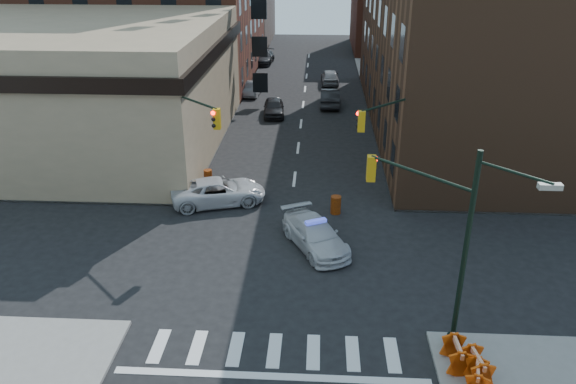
# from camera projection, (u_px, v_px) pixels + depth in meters

# --- Properties ---
(ground) EXTENTS (140.00, 140.00, 0.00)m
(ground) POSITION_uv_depth(u_px,v_px,m) (285.00, 258.00, 27.73)
(ground) COLOR black
(ground) RESTS_ON ground
(sidewalk_nw) EXTENTS (34.00, 54.50, 0.15)m
(sidewalk_nw) POSITION_uv_depth(u_px,v_px,m) (85.00, 88.00, 58.64)
(sidewalk_nw) COLOR gray
(sidewalk_nw) RESTS_ON ground
(sidewalk_ne) EXTENTS (34.00, 54.50, 0.15)m
(sidewalk_ne) POSITION_uv_depth(u_px,v_px,m) (534.00, 95.00, 56.28)
(sidewalk_ne) COLOR gray
(sidewalk_ne) RESTS_ON ground
(bank_building) EXTENTS (22.00, 22.00, 9.00)m
(bank_building) POSITION_uv_depth(u_px,v_px,m) (71.00, 84.00, 41.74)
(bank_building) COLOR #9E8767
(bank_building) RESTS_ON ground
(commercial_row_ne) EXTENTS (14.00, 34.00, 14.00)m
(commercial_row_ne) POSITION_uv_depth(u_px,v_px,m) (465.00, 40.00, 44.61)
(commercial_row_ne) COLOR #513320
(commercial_row_ne) RESTS_ON ground
(filler_ne) EXTENTS (16.00, 16.00, 12.00)m
(filler_ne) POSITION_uv_depth(u_px,v_px,m) (412.00, 5.00, 77.23)
(filler_ne) COLOR brown
(filler_ne) RESTS_ON ground
(signal_pole_se) EXTENTS (5.40, 5.27, 8.00)m
(signal_pole_se) POSITION_uv_depth(u_px,v_px,m) (440.00, 233.00, 20.49)
(signal_pole_se) COLOR black
(signal_pole_se) RESTS_ON sidewalk_se
(signal_pole_nw) EXTENTS (3.58, 3.67, 8.00)m
(signal_pole_nw) POSITION_uv_depth(u_px,v_px,m) (186.00, 138.00, 31.08)
(signal_pole_nw) COLOR black
(signal_pole_nw) RESTS_ON sidewalk_nw
(signal_pole_ne) EXTENTS (3.67, 3.58, 8.00)m
(signal_pole_ne) POSITION_uv_depth(u_px,v_px,m) (398.00, 142.00, 30.50)
(signal_pole_ne) COLOR black
(signal_pole_ne) RESTS_ON sidewalk_ne
(tree_ne_near) EXTENTS (3.00, 3.00, 4.85)m
(tree_ne_near) POSITION_uv_depth(u_px,v_px,m) (388.00, 74.00, 49.53)
(tree_ne_near) COLOR black
(tree_ne_near) RESTS_ON sidewalk_ne
(tree_ne_far) EXTENTS (3.00, 3.00, 4.85)m
(tree_ne_far) POSITION_uv_depth(u_px,v_px,m) (379.00, 56.00, 56.80)
(tree_ne_far) COLOR black
(tree_ne_far) RESTS_ON sidewalk_ne
(police_car) EXTENTS (4.08, 5.39, 1.46)m
(police_car) POSITION_uv_depth(u_px,v_px,m) (315.00, 235.00, 28.44)
(police_car) COLOR silver
(police_car) RESTS_ON ground
(pickup) EXTENTS (6.05, 4.05, 1.54)m
(pickup) POSITION_uv_depth(u_px,v_px,m) (218.00, 191.00, 33.18)
(pickup) COLOR silver
(pickup) RESTS_ON ground
(parked_car_wnear) EXTENTS (2.10, 4.52, 1.50)m
(parked_car_wnear) POSITION_uv_depth(u_px,v_px,m) (274.00, 107.00, 49.67)
(parked_car_wnear) COLOR black
(parked_car_wnear) RESTS_ON ground
(parked_car_wfar) EXTENTS (1.66, 4.04, 1.30)m
(parked_car_wfar) POSITION_uv_depth(u_px,v_px,m) (253.00, 89.00, 56.12)
(parked_car_wfar) COLOR gray
(parked_car_wfar) RESTS_ON ground
(parked_car_wdeep) EXTENTS (2.43, 5.33, 1.51)m
(parked_car_wdeep) POSITION_uv_depth(u_px,v_px,m) (264.00, 58.00, 70.12)
(parked_car_wdeep) COLOR black
(parked_car_wdeep) RESTS_ON ground
(parked_car_enear) EXTENTS (1.75, 4.98, 1.64)m
(parked_car_enear) POSITION_uv_depth(u_px,v_px,m) (330.00, 97.00, 52.46)
(parked_car_enear) COLOR black
(parked_car_enear) RESTS_ON ground
(parked_car_efar) EXTENTS (1.98, 4.67, 1.58)m
(parked_car_efar) POSITION_uv_depth(u_px,v_px,m) (330.00, 77.00, 60.29)
(parked_car_efar) COLOR gray
(parked_car_efar) RESTS_ON ground
(pedestrian_a) EXTENTS (0.71, 0.49, 1.85)m
(pedestrian_a) POSITION_uv_depth(u_px,v_px,m) (118.00, 178.00, 34.27)
(pedestrian_a) COLOR black
(pedestrian_a) RESTS_ON sidewalk_nw
(pedestrian_b) EXTENTS (1.17, 1.10, 1.91)m
(pedestrian_b) POSITION_uv_depth(u_px,v_px,m) (145.00, 181.00, 33.70)
(pedestrian_b) COLOR black
(pedestrian_b) RESTS_ON sidewalk_nw
(pedestrian_c) EXTENTS (1.13, 0.79, 1.78)m
(pedestrian_c) POSITION_uv_depth(u_px,v_px,m) (101.00, 174.00, 34.90)
(pedestrian_c) COLOR #1E242E
(pedestrian_c) RESTS_ON sidewalk_nw
(barrel_road) EXTENTS (0.75, 0.75, 1.05)m
(barrel_road) POSITION_uv_depth(u_px,v_px,m) (336.00, 205.00, 32.07)
(barrel_road) COLOR orange
(barrel_road) RESTS_ON ground
(barrel_bank) EXTENTS (0.56, 0.56, 0.95)m
(barrel_bank) POSITION_uv_depth(u_px,v_px,m) (208.00, 177.00, 35.94)
(barrel_bank) COLOR #D5570A
(barrel_bank) RESTS_ON ground
(barricade_se_a) EXTENTS (0.89, 1.45, 1.02)m
(barricade_se_a) POSITION_uv_depth(u_px,v_px,m) (476.00, 366.00, 19.82)
(barricade_se_a) COLOR orange
(barricade_se_a) RESTS_ON sidewalk_se
(barricade_se_b) EXTENTS (0.74, 1.39, 1.02)m
(barricade_se_b) POSITION_uv_depth(u_px,v_px,m) (456.00, 355.00, 20.36)
(barricade_se_b) COLOR #C26209
(barricade_se_b) RESTS_ON sidewalk_se
(barricade_se_c) EXTENTS (0.90, 1.36, 0.94)m
(barricade_se_c) POSITION_uv_depth(u_px,v_px,m) (476.00, 377.00, 19.38)
(barricade_se_c) COLOR #CC4D09
(barricade_se_c) RESTS_ON sidewalk_se
(barricade_nw_a) EXTENTS (1.41, 0.79, 1.02)m
(barricade_nw_a) POSITION_uv_depth(u_px,v_px,m) (148.00, 188.00, 33.86)
(barricade_nw_a) COLOR orange
(barricade_nw_a) RESTS_ON sidewalk_nw
(barricade_nw_b) EXTENTS (1.23, 0.74, 0.87)m
(barricade_nw_b) POSITION_uv_depth(u_px,v_px,m) (131.00, 179.00, 35.28)
(barricade_nw_b) COLOR red
(barricade_nw_b) RESTS_ON sidewalk_nw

